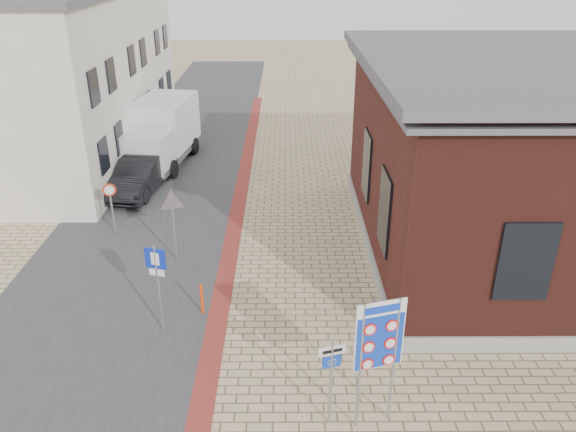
# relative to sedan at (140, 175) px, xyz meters

# --- Properties ---
(ground) EXTENTS (120.00, 120.00, 0.00)m
(ground) POSITION_rel_sedan_xyz_m (6.50, -12.30, -0.78)
(ground) COLOR tan
(ground) RESTS_ON ground
(road_strip) EXTENTS (7.00, 60.00, 0.02)m
(road_strip) POSITION_rel_sedan_xyz_m (1.00, 2.70, -0.77)
(road_strip) COLOR #38383A
(road_strip) RESTS_ON ground
(curb_strip) EXTENTS (0.60, 40.00, 0.02)m
(curb_strip) POSITION_rel_sedan_xyz_m (4.50, -2.30, -0.76)
(curb_strip) COLOR maroon
(curb_strip) RESTS_ON ground
(brick_building) EXTENTS (13.00, 13.00, 6.80)m
(brick_building) POSITION_rel_sedan_xyz_m (15.49, -5.30, 2.71)
(brick_building) COLOR gray
(brick_building) RESTS_ON ground
(townhouse_near) EXTENTS (7.40, 6.40, 8.30)m
(townhouse_near) POSITION_rel_sedan_xyz_m (-4.49, -0.30, 3.39)
(townhouse_near) COLOR beige
(townhouse_near) RESTS_ON ground
(townhouse_mid) EXTENTS (7.40, 6.40, 9.10)m
(townhouse_mid) POSITION_rel_sedan_xyz_m (-4.49, 5.70, 3.79)
(townhouse_mid) COLOR beige
(townhouse_mid) RESTS_ON ground
(townhouse_far) EXTENTS (7.40, 6.40, 8.30)m
(townhouse_far) POSITION_rel_sedan_xyz_m (-4.49, 11.70, 3.39)
(townhouse_far) COLOR beige
(townhouse_far) RESTS_ON ground
(bike_rack) EXTENTS (0.08, 1.80, 0.60)m
(bike_rack) POSITION_rel_sedan_xyz_m (9.15, -10.10, -0.51)
(bike_rack) COLOR slate
(bike_rack) RESTS_ON ground
(sedan) EXTENTS (2.30, 4.90, 1.55)m
(sedan) POSITION_rel_sedan_xyz_m (0.00, 0.00, 0.00)
(sedan) COLOR black
(sedan) RESTS_ON ground
(box_truck) EXTENTS (3.20, 6.28, 3.14)m
(box_truck) POSITION_rel_sedan_xyz_m (0.29, 3.70, 0.84)
(box_truck) COLOR slate
(box_truck) RESTS_ON ground
(border_sign) EXTENTS (1.10, 0.36, 3.31)m
(border_sign) POSITION_rel_sedan_xyz_m (8.49, -13.80, 1.62)
(border_sign) COLOR gray
(border_sign) RESTS_ON ground
(essen_sign) EXTENTS (0.61, 0.21, 2.31)m
(essen_sign) POSITION_rel_sedan_xyz_m (7.50, -13.80, 0.74)
(essen_sign) COLOR gray
(essen_sign) RESTS_ON ground
(parking_sign) EXTENTS (0.59, 0.19, 2.73)m
(parking_sign) POSITION_rel_sedan_xyz_m (3.00, -10.30, 1.10)
(parking_sign) COLOR gray
(parking_sign) RESTS_ON ground
(yield_sign) EXTENTS (0.91, 0.34, 2.64)m
(yield_sign) POSITION_rel_sedan_xyz_m (2.70, -6.30, 1.25)
(yield_sign) COLOR gray
(yield_sign) RESTS_ON ground
(speed_sign) EXTENTS (0.48, 0.18, 2.10)m
(speed_sign) POSITION_rel_sedan_xyz_m (0.00, -4.30, 0.60)
(speed_sign) COLOR gray
(speed_sign) RESTS_ON ground
(bollard) EXTENTS (0.11, 0.11, 1.00)m
(bollard) POSITION_rel_sedan_xyz_m (4.02, -9.50, -0.28)
(bollard) COLOR #E83D0C
(bollard) RESTS_ON ground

